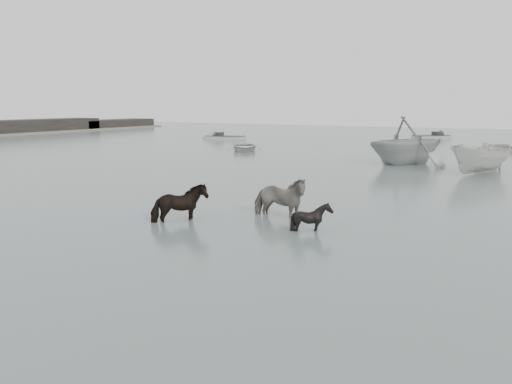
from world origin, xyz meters
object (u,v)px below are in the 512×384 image
pony_dark (180,199)px  pony_black (312,213)px  rowboat_lead (244,145)px  pony_pinto (279,192)px

pony_dark → pony_black: 4.25m
pony_dark → rowboat_lead: bearing=39.1°
pony_pinto → pony_black: size_ratio=1.82×
pony_black → pony_pinto: bearing=67.4°
pony_black → rowboat_lead: size_ratio=0.27×
pony_black → rowboat_lead: 25.92m
pony_black → rowboat_lead: bearing=47.1°
pony_dark → rowboat_lead: pony_dark is taller
pony_black → pony_dark: bearing=115.4°
pony_pinto → pony_black: pony_pinto is taller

